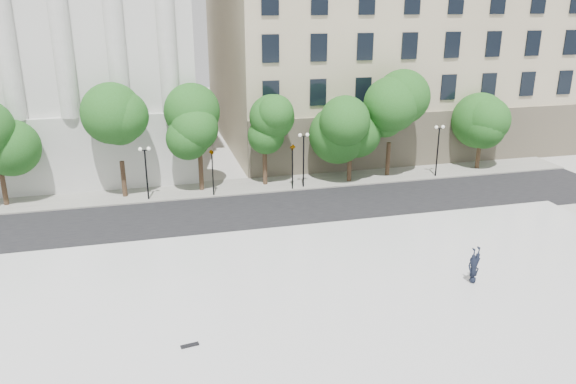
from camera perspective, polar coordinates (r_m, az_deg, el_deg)
name	(u,v)px	position (r m, az deg, el deg)	size (l,w,h in m)	color
ground	(316,367)	(24.23, 2.88, -17.34)	(160.00, 160.00, 0.00)	beige
plaza	(297,324)	(26.48, 0.93, -13.24)	(44.00, 22.00, 0.45)	silver
street	(241,214)	(39.76, -4.76, -2.26)	(60.00, 8.00, 0.02)	black
far_sidewalk	(229,188)	(45.33, -6.06, 0.45)	(60.00, 4.00, 0.12)	#A29F96
building_west	(11,17)	(58.27, -26.31, 15.63)	(31.50, 27.65, 25.60)	silver
building_east	(390,32)	(63.20, 10.32, 15.72)	(36.00, 26.15, 23.00)	beige
traffic_light_west	(212,150)	(42.53, -7.76, 4.22)	(0.61, 1.71, 4.17)	black
traffic_light_east	(293,144)	(43.62, 0.46, 4.90)	(1.15, 1.92, 4.27)	black
person_lying	(473,278)	(30.87, 18.26, -8.26)	(0.71, 0.47, 1.96)	black
skateboard	(190,345)	(24.94, -9.95, -15.09)	(0.77, 0.20, 0.08)	black
street_trees	(272,125)	(44.44, -1.65, 6.80)	(42.84, 4.84, 7.81)	#382619
lamp_posts	(231,156)	(43.15, -5.84, 3.64)	(35.65, 0.28, 4.52)	black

